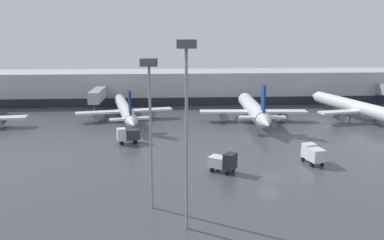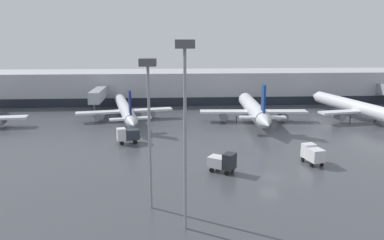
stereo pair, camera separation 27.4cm
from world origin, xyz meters
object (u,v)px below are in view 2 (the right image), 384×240
parked_jet_3 (254,109)px  service_truck_0 (223,162)px  service_truck_1 (313,153)px  apron_light_mast_1 (148,91)px  parked_jet_2 (361,108)px  apron_light_mast_3 (185,84)px  service_truck_2 (128,135)px  parked_jet_0 (125,109)px

parked_jet_3 → service_truck_0: bearing=163.0°
service_truck_0 → service_truck_1: size_ratio=1.03×
parked_jet_3 → apron_light_mast_1: (-21.19, -42.54, 10.63)m
parked_jet_2 → apron_light_mast_3: bearing=126.1°
service_truck_2 → parked_jet_3: bearing=-164.2°
parked_jet_3 → parked_jet_2: bearing=-90.8°
parked_jet_2 → parked_jet_3: bearing=74.7°
apron_light_mast_3 → parked_jet_0: bearing=103.2°
parked_jet_0 → apron_light_mast_1: bearing=178.2°
service_truck_0 → service_truck_1: service_truck_0 is taller
parked_jet_3 → parked_jet_0: bearing=86.4°
parked_jet_0 → parked_jet_2: size_ratio=0.87×
parked_jet_2 → parked_jet_3: parked_jet_2 is taller
parked_jet_2 → service_truck_1: size_ratio=9.33×
service_truck_0 → service_truck_1: 14.49m
parked_jet_3 → service_truck_1: parked_jet_3 is taller
parked_jet_0 → service_truck_2: bearing=175.9°
service_truck_0 → apron_light_mast_3: apron_light_mast_3 is taller
parked_jet_0 → service_truck_0: size_ratio=7.94×
service_truck_1 → service_truck_2: size_ratio=0.98×
service_truck_1 → service_truck_2: bearing=54.2°
parked_jet_0 → parked_jet_2: bearing=-107.2°
parked_jet_2 → apron_light_mast_1: bearing=120.5°
service_truck_0 → parked_jet_0: bearing=151.2°
apron_light_mast_1 → parked_jet_3: bearing=63.5°
parked_jet_2 → apron_light_mast_1: 62.10m
parked_jet_2 → apron_light_mast_1: size_ratio=2.30×
parked_jet_2 → service_truck_0: bearing=118.5°
apron_light_mast_3 → service_truck_2: bearing=106.3°
parked_jet_0 → parked_jet_2: (53.70, -4.93, 0.52)m
apron_light_mast_1 → parked_jet_0: bearing=100.1°
parked_jet_2 → apron_light_mast_3: (-41.80, -45.87, 11.79)m
service_truck_1 → apron_light_mast_1: size_ratio=0.25×
parked_jet_2 → parked_jet_3: 24.37m
service_truck_0 → apron_light_mast_3: 21.51m
service_truck_0 → service_truck_2: service_truck_0 is taller
parked_jet_0 → service_truck_2: size_ratio=8.00×
service_truck_1 → apron_light_mast_3: 30.49m
service_truck_2 → parked_jet_2: bearing=-179.4°
parked_jet_0 → service_truck_2: 19.61m
service_truck_2 → apron_light_mast_3: bearing=91.1°
service_truck_2 → apron_light_mast_1: 29.53m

